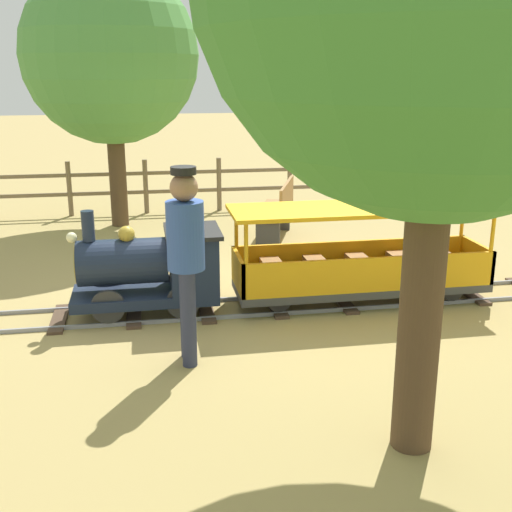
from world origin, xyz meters
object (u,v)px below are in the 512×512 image
(passenger_car, at_px, (361,263))
(conductor_person, at_px, (186,250))
(park_bench, at_px, (277,211))
(oak_tree_far, at_px, (110,55))
(locomotive, at_px, (154,268))

(passenger_car, distance_m, conductor_person, 2.23)
(park_bench, bearing_deg, oak_tree_far, 60.39)
(locomotive, relative_size, conductor_person, 0.89)
(locomotive, distance_m, oak_tree_far, 4.43)
(conductor_person, bearing_deg, oak_tree_far, 7.80)
(locomotive, xyz_separation_m, conductor_person, (-1.11, -0.25, 0.47))
(locomotive, relative_size, park_bench, 1.06)
(conductor_person, bearing_deg, passenger_car, -59.22)
(locomotive, relative_size, oak_tree_far, 0.38)
(locomotive, distance_m, conductor_person, 1.23)
(locomotive, distance_m, passenger_car, 2.11)
(passenger_car, relative_size, park_bench, 1.99)
(conductor_person, distance_m, oak_tree_far, 5.30)
(locomotive, bearing_deg, passenger_car, -90.00)
(oak_tree_far, bearing_deg, conductor_person, -172.20)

